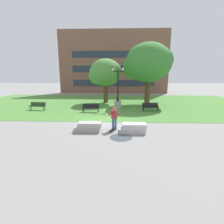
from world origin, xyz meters
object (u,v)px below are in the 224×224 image
at_px(park_bench_near_right, 150,106).
at_px(lamp_post_center, 118,100).
at_px(person_skateboarder, 114,117).
at_px(park_bench_far_left, 38,106).
at_px(skateboard, 112,130).
at_px(park_bench_near_left, 91,107).
at_px(concrete_block_left, 133,128).
at_px(concrete_block_center, 88,127).

distance_m(park_bench_near_right, lamp_post_center, 3.92).
relative_size(person_skateboarder, park_bench_far_left, 0.93).
height_order(skateboard, park_bench_near_left, park_bench_near_left).
distance_m(park_bench_far_left, lamp_post_center, 9.27).
bearing_deg(concrete_block_left, park_bench_far_left, 144.25).
relative_size(concrete_block_center, park_bench_far_left, 1.04).
relative_size(concrete_block_center, park_bench_near_right, 1.04).
bearing_deg(park_bench_near_right, concrete_block_center, -128.04).
bearing_deg(park_bench_near_left, park_bench_near_right, 7.49).
xyz_separation_m(concrete_block_center, park_bench_near_left, (-0.86, 6.39, 0.23)).
bearing_deg(person_skateboarder, concrete_block_left, -22.38).
relative_size(concrete_block_left, park_bench_near_right, 1.00).
bearing_deg(concrete_block_center, skateboard, 2.89).
height_order(park_bench_near_right, park_bench_far_left, same).
distance_m(skateboard, lamp_post_center, 8.60).
relative_size(concrete_block_left, person_skateboarder, 1.08).
height_order(skateboard, lamp_post_center, lamp_post_center).
distance_m(concrete_block_center, concrete_block_left, 3.21).
bearing_deg(park_bench_far_left, person_skateboarder, -37.46).
bearing_deg(concrete_block_center, park_bench_near_left, 97.71).
bearing_deg(person_skateboarder, park_bench_near_left, 114.36).
bearing_deg(concrete_block_left, park_bench_near_left, 121.81).
bearing_deg(skateboard, person_skateboarder, 63.37).
bearing_deg(lamp_post_center, concrete_block_left, -82.40).
relative_size(concrete_block_center, skateboard, 1.85).
distance_m(concrete_block_left, park_bench_near_left, 7.73).
bearing_deg(concrete_block_center, person_skateboarder, 11.62).
distance_m(concrete_block_center, park_bench_near_left, 6.45).
bearing_deg(lamp_post_center, park_bench_near_left, -142.33).
distance_m(concrete_block_center, skateboard, 1.72).
relative_size(concrete_block_center, lamp_post_center, 0.39).
bearing_deg(park_bench_near_left, lamp_post_center, 37.67).
bearing_deg(concrete_block_left, park_bench_near_right, 71.64).
relative_size(concrete_block_center, person_skateboarder, 1.12).
xyz_separation_m(person_skateboarder, lamp_post_center, (0.18, 8.24, 0.04)).
xyz_separation_m(park_bench_near_left, park_bench_far_left, (-6.26, 0.87, 0.00)).
height_order(person_skateboarder, park_bench_near_left, person_skateboarder).
distance_m(park_bench_near_right, park_bench_far_left, 12.79).
relative_size(concrete_block_center, concrete_block_left, 1.03).
xyz_separation_m(park_bench_near_right, lamp_post_center, (-3.64, 1.38, 0.47)).
relative_size(concrete_block_left, lamp_post_center, 0.38).
bearing_deg(lamp_post_center, park_bench_far_left, -171.50).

